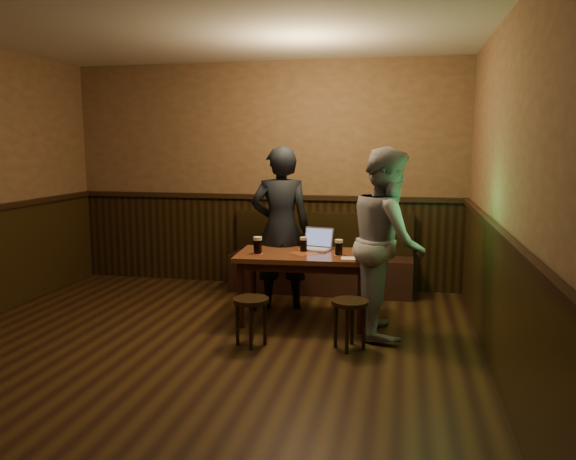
# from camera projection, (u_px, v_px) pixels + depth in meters

# --- Properties ---
(room) EXTENTS (5.04, 6.04, 2.84)m
(room) POSITION_uv_depth(u_px,v_px,m) (179.00, 219.00, 4.44)
(room) COLOR black
(room) RESTS_ON ground
(bench) EXTENTS (2.20, 0.50, 0.95)m
(bench) POSITION_uv_depth(u_px,v_px,m) (321.00, 266.00, 6.86)
(bench) COLOR black
(bench) RESTS_ON ground
(pub_table) EXTENTS (1.36, 0.83, 0.71)m
(pub_table) POSITION_uv_depth(u_px,v_px,m) (304.00, 262.00, 5.65)
(pub_table) COLOR #5B2D1A
(pub_table) RESTS_ON ground
(stool_left) EXTENTS (0.39, 0.39, 0.44)m
(stool_left) POSITION_uv_depth(u_px,v_px,m) (251.00, 308.00, 4.99)
(stool_left) COLOR black
(stool_left) RESTS_ON ground
(stool_right) EXTENTS (0.35, 0.35, 0.44)m
(stool_right) POSITION_uv_depth(u_px,v_px,m) (350.00, 310.00, 4.89)
(stool_right) COLOR black
(stool_right) RESTS_ON ground
(pint_left) EXTENTS (0.11, 0.11, 0.17)m
(pint_left) POSITION_uv_depth(u_px,v_px,m) (258.00, 245.00, 5.58)
(pint_left) COLOR maroon
(pint_left) RESTS_ON pub_table
(pint_mid) EXTENTS (0.10, 0.10, 0.15)m
(pint_mid) POSITION_uv_depth(u_px,v_px,m) (304.00, 244.00, 5.69)
(pint_mid) COLOR maroon
(pint_mid) RESTS_ON pub_table
(pint_right) EXTENTS (0.10, 0.10, 0.16)m
(pint_right) POSITION_uv_depth(u_px,v_px,m) (339.00, 247.00, 5.50)
(pint_right) COLOR maroon
(pint_right) RESTS_ON pub_table
(laptop) EXTENTS (0.36, 0.32, 0.22)m
(laptop) POSITION_uv_depth(u_px,v_px,m) (317.00, 244.00, 5.83)
(laptop) COLOR silver
(laptop) RESTS_ON pub_table
(menu) EXTENTS (0.23, 0.17, 0.00)m
(menu) POSITION_uv_depth(u_px,v_px,m) (353.00, 258.00, 5.36)
(menu) COLOR silver
(menu) RESTS_ON pub_table
(person_suit) EXTENTS (0.73, 0.57, 1.77)m
(person_suit) POSITION_uv_depth(u_px,v_px,m) (281.00, 228.00, 6.08)
(person_suit) COLOR black
(person_suit) RESTS_ON ground
(person_grey) EXTENTS (0.79, 0.95, 1.77)m
(person_grey) POSITION_uv_depth(u_px,v_px,m) (387.00, 242.00, 5.26)
(person_grey) COLOR gray
(person_grey) RESTS_ON ground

